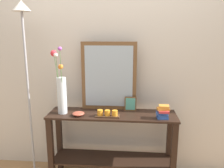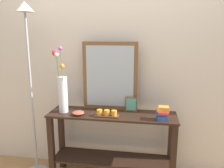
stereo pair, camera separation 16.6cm
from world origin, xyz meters
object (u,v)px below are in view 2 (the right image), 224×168
at_px(picture_frame_small, 131,104).
at_px(decorative_bowl, 78,113).
at_px(mirror_leaning, 110,76).
at_px(console_table, 112,139).
at_px(tall_vase_left, 62,90).
at_px(floor_lamp, 29,63).
at_px(candle_tray, 107,114).
at_px(book_stack, 163,113).

height_order(picture_frame_small, decorative_bowl, picture_frame_small).
bearing_deg(picture_frame_small, mirror_leaning, 170.14).
xyz_separation_m(console_table, mirror_leaning, (-0.05, 0.15, 0.65)).
distance_m(console_table, tall_vase_left, 0.74).
distance_m(tall_vase_left, floor_lamp, 0.45).
bearing_deg(decorative_bowl, candle_tray, 1.37).
bearing_deg(candle_tray, mirror_leaning, 92.18).
bearing_deg(floor_lamp, tall_vase_left, -1.38).
relative_size(candle_tray, decorative_bowl, 1.98).
bearing_deg(tall_vase_left, mirror_leaning, 20.71).
height_order(console_table, floor_lamp, floor_lamp).
bearing_deg(mirror_leaning, picture_frame_small, -9.86).
xyz_separation_m(console_table, candle_tray, (-0.04, -0.09, 0.32)).
bearing_deg(book_stack, tall_vase_left, 176.47).
bearing_deg(decorative_bowl, floor_lamp, 172.23).
height_order(tall_vase_left, picture_frame_small, tall_vase_left).
relative_size(mirror_leaning, book_stack, 5.55).
relative_size(book_stack, floor_lamp, 0.07).
bearing_deg(tall_vase_left, console_table, 3.10).
relative_size(console_table, tall_vase_left, 1.91).
bearing_deg(console_table, mirror_leaning, 107.49).
distance_m(tall_vase_left, decorative_bowl, 0.29).
relative_size(console_table, picture_frame_small, 8.58).
relative_size(console_table, book_stack, 10.05).
relative_size(picture_frame_small, floor_lamp, 0.08).
distance_m(picture_frame_small, book_stack, 0.38).
height_order(console_table, mirror_leaning, mirror_leaning).
height_order(picture_frame_small, floor_lamp, floor_lamp).
bearing_deg(decorative_bowl, tall_vase_left, 160.65).
height_order(tall_vase_left, decorative_bowl, tall_vase_left).
distance_m(mirror_leaning, floor_lamp, 0.86).
bearing_deg(tall_vase_left, floor_lamp, 178.62).
xyz_separation_m(console_table, decorative_bowl, (-0.33, -0.09, 0.31)).
relative_size(picture_frame_small, book_stack, 1.17).
bearing_deg(mirror_leaning, tall_vase_left, -159.29).
height_order(mirror_leaning, candle_tray, mirror_leaning).
relative_size(candle_tray, picture_frame_small, 1.58).
relative_size(picture_frame_small, decorative_bowl, 1.25).
xyz_separation_m(decorative_bowl, book_stack, (0.84, 0.00, 0.04)).
xyz_separation_m(mirror_leaning, floor_lamp, (-0.83, -0.17, 0.14)).
distance_m(candle_tray, picture_frame_small, 0.30).
bearing_deg(picture_frame_small, book_stack, -32.24).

